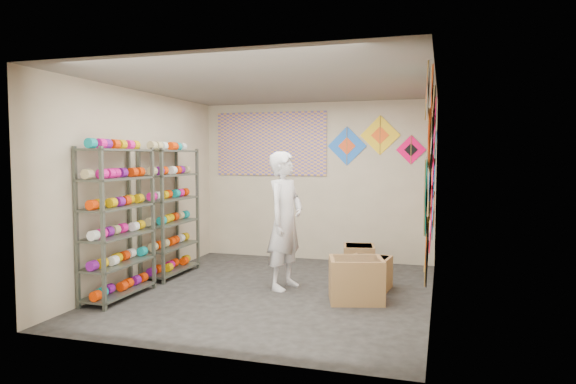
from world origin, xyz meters
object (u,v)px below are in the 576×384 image
(carton_b, at_px, (370,273))
(carton_c, at_px, (359,260))
(shopkeeper, at_px, (285,220))
(shelf_rack_front, at_px, (117,223))
(shelf_rack_back, at_px, (170,212))
(carton_a, at_px, (356,280))

(carton_b, xyz_separation_m, carton_c, (-0.28, 0.80, 0.00))
(shopkeeper, bearing_deg, carton_c, -23.06)
(shelf_rack_front, height_order, carton_c, shelf_rack_front)
(carton_c, bearing_deg, carton_b, -81.54)
(shelf_rack_back, height_order, shopkeeper, shelf_rack_back)
(carton_a, bearing_deg, shelf_rack_back, 153.08)
(shelf_rack_back, xyz_separation_m, carton_a, (2.89, -0.59, -0.68))
(shelf_rack_front, bearing_deg, carton_a, 13.85)
(shelf_rack_back, distance_m, carton_c, 2.92)
(shelf_rack_front, xyz_separation_m, carton_a, (2.89, 0.71, -0.68))
(shopkeeper, height_order, carton_a, shopkeeper)
(shelf_rack_front, height_order, carton_a, shelf_rack_front)
(shelf_rack_back, relative_size, carton_a, 2.95)
(carton_c, bearing_deg, shopkeeper, -137.24)
(carton_b, bearing_deg, carton_a, -90.01)
(carton_b, distance_m, carton_c, 0.84)
(shopkeeper, xyz_separation_m, carton_b, (1.10, 0.32, -0.71))
(carton_b, bearing_deg, shelf_rack_back, -171.52)
(shelf_rack_back, height_order, carton_c, shelf_rack_back)
(shelf_rack_front, height_order, carton_b, shelf_rack_front)
(carton_a, height_order, carton_c, carton_a)
(shelf_rack_front, relative_size, carton_b, 3.60)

